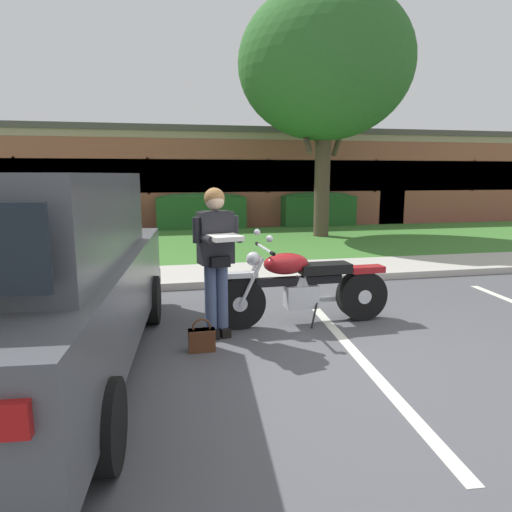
% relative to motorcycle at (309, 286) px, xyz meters
% --- Properties ---
extents(ground_plane, '(140.00, 140.00, 0.00)m').
position_rel_motorcycle_xyz_m(ground_plane, '(-0.10, -1.13, -0.48)').
color(ground_plane, '#4C4C51').
extents(curb_strip, '(60.00, 0.20, 0.12)m').
position_rel_motorcycle_xyz_m(curb_strip, '(-0.10, 2.09, -0.42)').
color(curb_strip, '#B7B2A8').
rests_on(curb_strip, ground).
extents(concrete_walk, '(60.00, 1.50, 0.08)m').
position_rel_motorcycle_xyz_m(concrete_walk, '(-0.10, 2.94, -0.44)').
color(concrete_walk, '#B7B2A8').
rests_on(concrete_walk, ground).
extents(grass_lawn, '(60.00, 6.18, 0.06)m').
position_rel_motorcycle_xyz_m(grass_lawn, '(-0.10, 6.78, -0.45)').
color(grass_lawn, '#3D752D').
rests_on(grass_lawn, ground).
extents(stall_stripe_0, '(0.45, 4.40, 0.01)m').
position_rel_motorcycle_xyz_m(stall_stripe_0, '(-2.80, -0.93, -0.48)').
color(stall_stripe_0, silver).
rests_on(stall_stripe_0, ground).
extents(stall_stripe_1, '(0.45, 4.40, 0.01)m').
position_rel_motorcycle_xyz_m(stall_stripe_1, '(0.18, -0.93, -0.48)').
color(stall_stripe_1, silver).
rests_on(stall_stripe_1, ground).
extents(motorcycle, '(2.24, 0.82, 1.18)m').
position_rel_motorcycle_xyz_m(motorcycle, '(0.00, 0.00, 0.00)').
color(motorcycle, black).
rests_on(motorcycle, ground).
extents(rider_person, '(0.53, 0.63, 1.70)m').
position_rel_motorcycle_xyz_m(rider_person, '(-1.18, -0.24, 0.53)').
color(rider_person, black).
rests_on(rider_person, ground).
extents(handbag, '(0.28, 0.13, 0.36)m').
position_rel_motorcycle_xyz_m(handbag, '(-1.40, -0.65, -0.34)').
color(handbag, '#562D19').
rests_on(handbag, ground).
extents(parked_suv_adjacent, '(2.30, 4.97, 1.86)m').
position_rel_motorcycle_xyz_m(parked_suv_adjacent, '(-2.96, -1.01, 0.48)').
color(parked_suv_adjacent, '#515459').
rests_on(parked_suv_adjacent, ground).
extents(shade_tree, '(4.83, 4.83, 6.88)m').
position_rel_motorcycle_xyz_m(shade_tree, '(2.81, 7.35, 4.33)').
color(shade_tree, '#4C3D2D').
rests_on(shade_tree, ground).
extents(hedge_left, '(3.35, 0.90, 1.24)m').
position_rel_motorcycle_xyz_m(hedge_left, '(-4.58, 10.05, 0.17)').
color(hedge_left, '#235623').
rests_on(hedge_left, ground).
extents(hedge_center_left, '(2.94, 0.90, 1.24)m').
position_rel_motorcycle_xyz_m(hedge_center_left, '(-0.46, 10.05, 0.17)').
color(hedge_center_left, '#235623').
rests_on(hedge_center_left, ground).
extents(hedge_center_right, '(2.56, 0.90, 1.24)m').
position_rel_motorcycle_xyz_m(hedge_center_right, '(3.65, 10.05, 0.17)').
color(hedge_center_right, '#235623').
rests_on(hedge_center_right, ground).
extents(brick_building, '(24.04, 10.60, 3.45)m').
position_rel_motorcycle_xyz_m(brick_building, '(1.90, 15.56, 1.25)').
color(brick_building, '#93513D').
rests_on(brick_building, ground).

